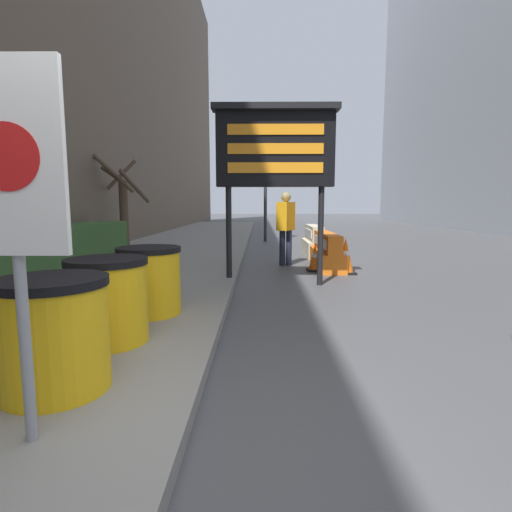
{
  "coord_description": "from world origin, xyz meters",
  "views": [
    {
      "loc": [
        0.43,
        -2.06,
        1.4
      ],
      "look_at": [
        0.33,
        7.24,
        0.2
      ],
      "focal_mm": 28.0,
      "sensor_mm": 36.0,
      "label": 1
    }
  ],
  "objects_px": {
    "traffic_cone_near": "(345,256)",
    "traffic_cone_mid": "(315,258)",
    "traffic_light_near_curb": "(266,158)",
    "pedestrian_worker": "(286,222)",
    "barrel_drum_back": "(150,280)",
    "message_board": "(275,150)",
    "warning_sign": "(11,188)",
    "barrel_drum_middle": "(108,300)",
    "jersey_barrier_orange_near": "(327,252)",
    "jersey_barrier_cream": "(314,242)",
    "barrel_drum_foreground": "(54,334)"
  },
  "relations": [
    {
      "from": "barrel_drum_back",
      "to": "traffic_light_near_curb",
      "type": "xyz_separation_m",
      "value": [
        1.49,
        10.72,
        2.61
      ]
    },
    {
      "from": "traffic_light_near_curb",
      "to": "message_board",
      "type": "bearing_deg",
      "value": -89.67
    },
    {
      "from": "barrel_drum_foreground",
      "to": "warning_sign",
      "type": "bearing_deg",
      "value": -75.16
    },
    {
      "from": "jersey_barrier_cream",
      "to": "traffic_cone_near",
      "type": "xyz_separation_m",
      "value": [
        0.24,
        -2.98,
        -0.0
      ]
    },
    {
      "from": "barrel_drum_foreground",
      "to": "jersey_barrier_cream",
      "type": "xyz_separation_m",
      "value": [
        2.89,
        8.44,
        -0.16
      ]
    },
    {
      "from": "barrel_drum_foreground",
      "to": "traffic_cone_mid",
      "type": "bearing_deg",
      "value": 66.05
    },
    {
      "from": "barrel_drum_middle",
      "to": "jersey_barrier_orange_near",
      "type": "relative_size",
      "value": 0.39
    },
    {
      "from": "warning_sign",
      "to": "pedestrian_worker",
      "type": "height_order",
      "value": "warning_sign"
    },
    {
      "from": "barrel_drum_foreground",
      "to": "pedestrian_worker",
      "type": "xyz_separation_m",
      "value": [
        1.99,
        6.59,
        0.47
      ]
    },
    {
      "from": "traffic_cone_near",
      "to": "pedestrian_worker",
      "type": "height_order",
      "value": "pedestrian_worker"
    },
    {
      "from": "barrel_drum_foreground",
      "to": "barrel_drum_back",
      "type": "bearing_deg",
      "value": 86.68
    },
    {
      "from": "message_board",
      "to": "pedestrian_worker",
      "type": "height_order",
      "value": "message_board"
    },
    {
      "from": "jersey_barrier_cream",
      "to": "traffic_cone_mid",
      "type": "height_order",
      "value": "jersey_barrier_cream"
    },
    {
      "from": "message_board",
      "to": "traffic_cone_mid",
      "type": "height_order",
      "value": "message_board"
    },
    {
      "from": "jersey_barrier_cream",
      "to": "pedestrian_worker",
      "type": "xyz_separation_m",
      "value": [
        -0.9,
        -1.84,
        0.63
      ]
    },
    {
      "from": "traffic_cone_mid",
      "to": "traffic_light_near_curb",
      "type": "relative_size",
      "value": 0.13
    },
    {
      "from": "barrel_drum_foreground",
      "to": "jersey_barrier_orange_near",
      "type": "xyz_separation_m",
      "value": [
        2.89,
        6.23,
        -0.18
      ]
    },
    {
      "from": "message_board",
      "to": "traffic_light_near_curb",
      "type": "bearing_deg",
      "value": 90.33
    },
    {
      "from": "barrel_drum_back",
      "to": "pedestrian_worker",
      "type": "xyz_separation_m",
      "value": [
        1.88,
        4.65,
        0.47
      ]
    },
    {
      "from": "warning_sign",
      "to": "jersey_barrier_orange_near",
      "type": "distance_m",
      "value": 7.45
    },
    {
      "from": "traffic_light_near_curb",
      "to": "jersey_barrier_orange_near",
      "type": "bearing_deg",
      "value": -78.67
    },
    {
      "from": "traffic_cone_near",
      "to": "traffic_cone_mid",
      "type": "height_order",
      "value": "traffic_cone_near"
    },
    {
      "from": "traffic_light_near_curb",
      "to": "pedestrian_worker",
      "type": "bearing_deg",
      "value": -86.34
    },
    {
      "from": "barrel_drum_middle",
      "to": "traffic_light_near_curb",
      "type": "relative_size",
      "value": 0.18
    },
    {
      "from": "barrel_drum_back",
      "to": "message_board",
      "type": "bearing_deg",
      "value": 56.64
    },
    {
      "from": "warning_sign",
      "to": "barrel_drum_middle",
      "type": "bearing_deg",
      "value": 95.92
    },
    {
      "from": "jersey_barrier_orange_near",
      "to": "pedestrian_worker",
      "type": "height_order",
      "value": "pedestrian_worker"
    },
    {
      "from": "jersey_barrier_orange_near",
      "to": "jersey_barrier_cream",
      "type": "distance_m",
      "value": 2.2
    },
    {
      "from": "barrel_drum_foreground",
      "to": "barrel_drum_middle",
      "type": "height_order",
      "value": "same"
    },
    {
      "from": "barrel_drum_foreground",
      "to": "traffic_light_near_curb",
      "type": "xyz_separation_m",
      "value": [
        1.6,
        12.66,
        2.61
      ]
    },
    {
      "from": "barrel_drum_foreground",
      "to": "jersey_barrier_cream",
      "type": "relative_size",
      "value": 0.43
    },
    {
      "from": "traffic_cone_near",
      "to": "traffic_cone_mid",
      "type": "distance_m",
      "value": 0.66
    },
    {
      "from": "pedestrian_worker",
      "to": "warning_sign",
      "type": "bearing_deg",
      "value": -163.88
    },
    {
      "from": "barrel_drum_back",
      "to": "jersey_barrier_orange_near",
      "type": "bearing_deg",
      "value": 57.07
    },
    {
      "from": "barrel_drum_foreground",
      "to": "pedestrian_worker",
      "type": "relative_size",
      "value": 0.47
    },
    {
      "from": "barrel_drum_middle",
      "to": "traffic_cone_near",
      "type": "xyz_separation_m",
      "value": [
        3.14,
        4.49,
        -0.16
      ]
    },
    {
      "from": "warning_sign",
      "to": "traffic_cone_near",
      "type": "xyz_separation_m",
      "value": [
        2.97,
        6.07,
        -1.12
      ]
    },
    {
      "from": "barrel_drum_back",
      "to": "traffic_light_near_curb",
      "type": "relative_size",
      "value": 0.18
    },
    {
      "from": "barrel_drum_foreground",
      "to": "traffic_light_near_curb",
      "type": "bearing_deg",
      "value": 82.78
    },
    {
      "from": "warning_sign",
      "to": "traffic_light_near_curb",
      "type": "height_order",
      "value": "traffic_light_near_curb"
    },
    {
      "from": "warning_sign",
      "to": "traffic_light_near_curb",
      "type": "relative_size",
      "value": 0.46
    },
    {
      "from": "pedestrian_worker",
      "to": "traffic_light_near_curb",
      "type": "bearing_deg",
      "value": 34.03
    },
    {
      "from": "barrel_drum_back",
      "to": "traffic_cone_near",
      "type": "distance_m",
      "value": 4.64
    },
    {
      "from": "barrel_drum_foreground",
      "to": "traffic_cone_mid",
      "type": "distance_m",
      "value": 6.31
    },
    {
      "from": "message_board",
      "to": "traffic_cone_near",
      "type": "xyz_separation_m",
      "value": [
        1.48,
        1.18,
        -1.95
      ]
    },
    {
      "from": "barrel_drum_middle",
      "to": "traffic_cone_mid",
      "type": "xyz_separation_m",
      "value": [
        2.56,
        4.8,
        -0.24
      ]
    },
    {
      "from": "barrel_drum_foreground",
      "to": "warning_sign",
      "type": "distance_m",
      "value": 1.15
    },
    {
      "from": "barrel_drum_back",
      "to": "jersey_barrier_orange_near",
      "type": "distance_m",
      "value": 5.11
    },
    {
      "from": "jersey_barrier_orange_near",
      "to": "jersey_barrier_cream",
      "type": "bearing_deg",
      "value": 90.0
    },
    {
      "from": "barrel_drum_middle",
      "to": "traffic_cone_mid",
      "type": "relative_size",
      "value": 1.36
    }
  ]
}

